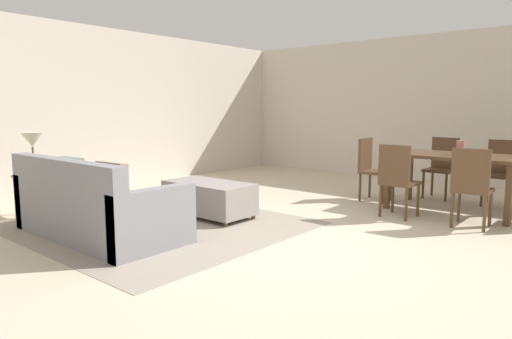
# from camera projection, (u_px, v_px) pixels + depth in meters

# --- Properties ---
(ground_plane) EXTENTS (10.80, 10.80, 0.00)m
(ground_plane) POSITION_uv_depth(u_px,v_px,m) (294.00, 248.00, 4.45)
(ground_plane) COLOR beige
(wall_back) EXTENTS (9.00, 0.12, 2.70)m
(wall_back) POSITION_uv_depth(u_px,v_px,m) (457.00, 109.00, 8.06)
(wall_back) COLOR beige
(wall_back) RESTS_ON ground_plane
(wall_left) EXTENTS (0.12, 11.00, 2.70)m
(wall_left) POSITION_uv_depth(u_px,v_px,m) (90.00, 109.00, 7.52)
(wall_left) COLOR beige
(wall_left) RESTS_ON ground_plane
(area_rug) EXTENTS (3.00, 2.80, 0.01)m
(area_rug) POSITION_uv_depth(u_px,v_px,m) (160.00, 225.00, 5.32)
(area_rug) COLOR gray
(area_rug) RESTS_ON ground_plane
(couch) EXTENTS (2.01, 0.93, 0.86)m
(couch) POSITION_uv_depth(u_px,v_px,m) (96.00, 210.00, 4.82)
(couch) COLOR gray
(couch) RESTS_ON ground_plane
(ottoman_table) EXTENTS (1.16, 0.59, 0.44)m
(ottoman_table) POSITION_uv_depth(u_px,v_px,m) (209.00, 197.00, 5.71)
(ottoman_table) COLOR gray
(ottoman_table) RESTS_ON ground_plane
(side_table) EXTENTS (0.40, 0.40, 0.55)m
(side_table) POSITION_uv_depth(u_px,v_px,m) (35.00, 184.00, 5.60)
(side_table) COLOR olive
(side_table) RESTS_ON ground_plane
(table_lamp) EXTENTS (0.26, 0.26, 0.53)m
(table_lamp) POSITION_uv_depth(u_px,v_px,m) (32.00, 142.00, 5.53)
(table_lamp) COLOR brown
(table_lamp) RESTS_ON side_table
(dining_table) EXTENTS (1.60, 0.91, 0.76)m
(dining_table) POSITION_uv_depth(u_px,v_px,m) (454.00, 161.00, 5.95)
(dining_table) COLOR #513823
(dining_table) RESTS_ON ground_plane
(dining_chair_near_left) EXTENTS (0.42, 0.42, 0.92)m
(dining_chair_near_left) POSITION_uv_depth(u_px,v_px,m) (397.00, 177.00, 5.61)
(dining_chair_near_left) COLOR #513823
(dining_chair_near_left) RESTS_ON ground_plane
(dining_chair_near_right) EXTENTS (0.42, 0.42, 0.92)m
(dining_chair_near_right) POSITION_uv_depth(u_px,v_px,m) (471.00, 183.00, 5.10)
(dining_chair_near_right) COLOR #513823
(dining_chair_near_right) RESTS_ON ground_plane
(dining_chair_far_left) EXTENTS (0.42, 0.42, 0.92)m
(dining_chair_far_left) POSITION_uv_depth(u_px,v_px,m) (442.00, 164.00, 6.88)
(dining_chair_far_left) COLOR #513823
(dining_chair_far_left) RESTS_ON ground_plane
(dining_chair_far_right) EXTENTS (0.40, 0.40, 0.92)m
(dining_chair_far_right) POSITION_uv_depth(u_px,v_px,m) (501.00, 169.00, 6.34)
(dining_chair_far_right) COLOR #513823
(dining_chair_far_right) RESTS_ON ground_plane
(dining_chair_head_west) EXTENTS (0.41, 0.41, 0.92)m
(dining_chair_head_west) POSITION_uv_depth(u_px,v_px,m) (371.00, 166.00, 6.70)
(dining_chair_head_west) COLOR #513823
(dining_chair_head_west) RESTS_ON ground_plane
(vase_centerpiece) EXTENTS (0.10, 0.10, 0.19)m
(vase_centerpiece) POSITION_uv_depth(u_px,v_px,m) (460.00, 148.00, 5.85)
(vase_centerpiece) COLOR #B26659
(vase_centerpiece) RESTS_ON dining_table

